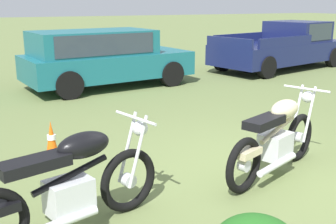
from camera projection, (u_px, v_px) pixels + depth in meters
ground_plane at (262, 173)px, 5.25m from camera, size 120.00×120.00×0.00m
motorcycle_black at (69, 186)px, 3.77m from camera, size 2.01×0.86×1.02m
motorcycle_cream at (276, 138)px, 5.10m from camera, size 1.91×0.98×1.02m
car_teal at (101, 54)px, 10.33m from camera, size 4.31×2.27×1.43m
pickup_truck_navy at (285, 45)px, 13.40m from camera, size 5.16×2.83×1.49m
traffic_cone at (52, 140)px, 5.77m from camera, size 0.25×0.25×0.51m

